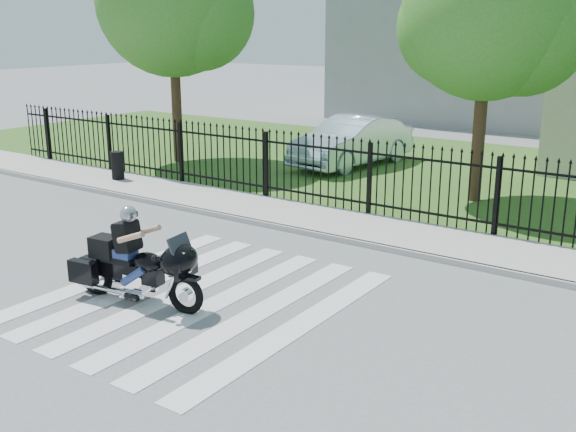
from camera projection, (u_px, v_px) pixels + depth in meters
The scene contains 11 objects.
ground at pixel (198, 298), 11.23m from camera, with size 120.00×120.00×0.00m, color slate.
crosswalk at pixel (198, 298), 11.23m from camera, with size 5.00×5.50×0.01m, color silver, non-canonical shape.
sidewalk at pixel (347, 225), 15.17m from camera, with size 40.00×2.00×0.12m, color #ADAAA3.
curb at pixel (324, 236), 14.38m from camera, with size 40.00×0.12×0.12m, color #ADAAA3.
grass_strip at pixel (460, 174), 20.73m from camera, with size 40.00×12.00×0.02m, color #325D1F.
iron_fence at pixel (369, 181), 15.74m from camera, with size 26.00×0.04×1.80m.
tree_left at pixel (172, 1), 21.22m from camera, with size 4.80×4.80×7.58m.
tree_mid at pixel (488, 14), 16.28m from camera, with size 4.20×4.20×6.78m.
motorcycle_rider at pixel (134, 263), 10.90m from camera, with size 2.51×1.00×1.67m.
parked_car at pixel (352, 141), 21.73m from camera, with size 1.67×4.79×1.58m, color silver.
litter_bin at pixel (117, 165), 19.40m from camera, with size 0.36×0.36×0.80m, color black.
Camera 1 is at (7.18, -7.73, 4.36)m, focal length 42.00 mm.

